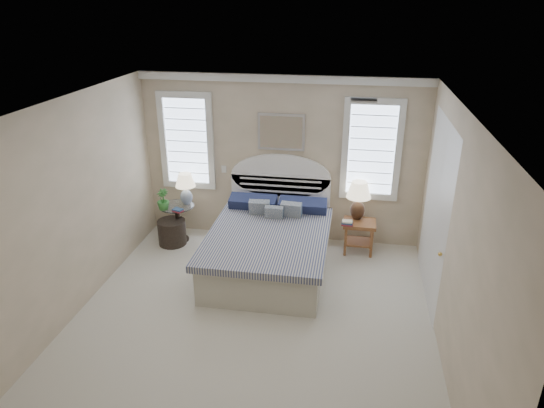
{
  "coord_description": "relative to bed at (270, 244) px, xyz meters",
  "views": [
    {
      "loc": [
        1.11,
        -4.81,
        3.76
      ],
      "look_at": [
        0.11,
        1.0,
        1.23
      ],
      "focal_mm": 32.0,
      "sensor_mm": 36.0,
      "label": 1
    }
  ],
  "objects": [
    {
      "name": "wall_right",
      "position": [
        2.25,
        -1.46,
        0.96
      ],
      "size": [
        0.02,
        5.0,
        2.7
      ],
      "primitive_type": "cube",
      "color": "tan",
      "rests_on": "floor"
    },
    {
      "name": "ceiling",
      "position": [
        0.0,
        -1.46,
        2.31
      ],
      "size": [
        4.5,
        5.0,
        0.01
      ],
      "primitive_type": "cube",
      "color": "white",
      "rests_on": "wall_back"
    },
    {
      "name": "window_right",
      "position": [
        1.4,
        1.02,
        1.21
      ],
      "size": [
        0.9,
        0.06,
        1.6
      ],
      "primitive_type": "cube",
      "color": "#C9DEFF",
      "rests_on": "wall_back"
    },
    {
      "name": "lamp_left",
      "position": [
        -1.51,
        0.7,
        0.57
      ],
      "size": [
        0.41,
        0.41,
        0.53
      ],
      "rotation": [
        0.0,
        0.0,
        -0.3
      ],
      "color": "silver",
      "rests_on": "side_table_left"
    },
    {
      "name": "nightstand_right",
      "position": [
        1.3,
        0.69,
        0.0
      ],
      "size": [
        0.5,
        0.4,
        0.53
      ],
      "color": "#9C6033",
      "rests_on": "floor"
    },
    {
      "name": "books_left",
      "position": [
        -1.55,
        0.37,
        0.27
      ],
      "size": [
        0.19,
        0.17,
        0.04
      ],
      "rotation": [
        0.0,
        0.0,
        -0.41
      ],
      "color": "maroon",
      "rests_on": "side_table_left"
    },
    {
      "name": "bed",
      "position": [
        0.0,
        0.0,
        0.0
      ],
      "size": [
        1.72,
        2.28,
        1.47
      ],
      "color": "beige",
      "rests_on": "floor"
    },
    {
      "name": "lamp_right",
      "position": [
        1.25,
        0.81,
        0.52
      ],
      "size": [
        0.39,
        0.39,
        0.62
      ],
      "rotation": [
        0.0,
        0.0,
        0.02
      ],
      "color": "black",
      "rests_on": "nightstand_right"
    },
    {
      "name": "hvac_vent",
      "position": [
        1.2,
        -0.66,
        2.29
      ],
      "size": [
        0.3,
        0.2,
        0.02
      ],
      "primitive_type": "cube",
      "color": "#B2B2B2",
      "rests_on": "ceiling"
    },
    {
      "name": "switch_plate",
      "position": [
        -0.95,
        1.03,
        0.76
      ],
      "size": [
        0.08,
        0.01,
        0.12
      ],
      "primitive_type": "cube",
      "color": "silver",
      "rests_on": "wall_back"
    },
    {
      "name": "painting",
      "position": [
        0.0,
        1.0,
        1.43
      ],
      "size": [
        0.74,
        0.04,
        0.58
      ],
      "primitive_type": "cube",
      "color": "silver",
      "rests_on": "wall_back"
    },
    {
      "name": "books_right",
      "position": [
        1.11,
        0.54,
        0.18
      ],
      "size": [
        0.17,
        0.13,
        0.07
      ],
      "rotation": [
        0.0,
        0.0,
        -0.02
      ],
      "color": "maroon",
      "rests_on": "nightstand_right"
    },
    {
      "name": "crown_molding",
      "position": [
        0.0,
        1.0,
        2.25
      ],
      "size": [
        4.5,
        0.08,
        0.12
      ],
      "primitive_type": "cube",
      "color": "silver",
      "rests_on": "wall_back"
    },
    {
      "name": "floor_pot",
      "position": [
        -1.71,
        0.46,
        -0.18
      ],
      "size": [
        0.54,
        0.54,
        0.41
      ],
      "primitive_type": "cylinder",
      "rotation": [
        0.0,
        0.0,
        -0.22
      ],
      "color": "black",
      "rests_on": "floor"
    },
    {
      "name": "side_table_left",
      "position": [
        -1.65,
        0.59,
        0.0
      ],
      "size": [
        0.56,
        0.56,
        0.63
      ],
      "color": "black",
      "rests_on": "floor"
    },
    {
      "name": "window_left",
      "position": [
        -1.55,
        1.02,
        1.21
      ],
      "size": [
        0.9,
        0.06,
        1.6
      ],
      "primitive_type": "cube",
      "color": "#C9DEFF",
      "rests_on": "wall_back"
    },
    {
      "name": "potted_plant",
      "position": [
        -1.8,
        0.41,
        0.42
      ],
      "size": [
        0.22,
        0.22,
        0.34
      ],
      "primitive_type": "imported",
      "rotation": [
        0.0,
        0.0,
        -0.19
      ],
      "color": "#30692A",
      "rests_on": "side_table_left"
    },
    {
      "name": "closet_door",
      "position": [
        2.23,
        -0.26,
        0.81
      ],
      "size": [
        0.02,
        1.8,
        2.4
      ],
      "primitive_type": "cube",
      "color": "silver",
      "rests_on": "floor"
    },
    {
      "name": "wall_back",
      "position": [
        0.0,
        1.04,
        0.96
      ],
      "size": [
        4.5,
        0.02,
        2.7
      ],
      "primitive_type": "cube",
      "color": "tan",
      "rests_on": "floor"
    },
    {
      "name": "wall_left",
      "position": [
        -2.25,
        -1.46,
        0.96
      ],
      "size": [
        0.02,
        5.0,
        2.7
      ],
      "primitive_type": "cube",
      "color": "tan",
      "rests_on": "floor"
    },
    {
      "name": "floor",
      "position": [
        0.0,
        -1.46,
        -0.39
      ],
      "size": [
        4.5,
        5.0,
        0.01
      ],
      "primitive_type": "cube",
      "color": "beige",
      "rests_on": "ground"
    }
  ]
}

